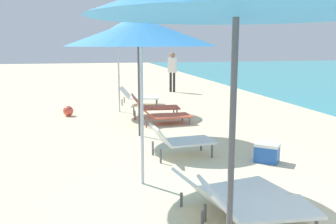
% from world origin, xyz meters
% --- Properties ---
extents(lounger_nearest_shoreside, '(1.39, 0.74, 0.60)m').
position_xyz_m(lounger_nearest_shoreside, '(-0.11, 1.17, 0.29)').
color(lounger_nearest_shoreside, white).
rests_on(lounger_nearest_shoreside, ground).
extents(umbrella_second, '(2.19, 2.19, 2.56)m').
position_xyz_m(umbrella_second, '(-1.16, 2.88, 2.30)').
color(umbrella_second, silver).
rests_on(umbrella_second, ground).
extents(lounger_second_shoreside, '(1.24, 0.73, 0.65)m').
position_xyz_m(lounger_second_shoreside, '(-0.24, 4.10, 0.33)').
color(lounger_second_shoreside, white).
rests_on(lounger_second_shoreside, ground).
extents(lounger_second_inland, '(1.50, 0.93, 0.55)m').
position_xyz_m(lounger_second_inland, '(-0.21, 1.74, 0.26)').
color(lounger_second_inland, white).
rests_on(lounger_second_inland, ground).
extents(umbrella_third, '(2.29, 2.29, 2.86)m').
position_xyz_m(umbrella_third, '(-0.76, 5.90, 2.49)').
color(umbrella_third, '#4C4C51').
rests_on(umbrella_third, ground).
extents(lounger_third_shoreside, '(1.49, 0.78, 0.54)m').
position_xyz_m(lounger_third_shoreside, '(0.06, 7.05, 0.25)').
color(lounger_third_shoreside, '#D8593F').
rests_on(lounger_third_shoreside, ground).
extents(umbrella_farthest, '(2.05, 2.05, 2.73)m').
position_xyz_m(umbrella_farthest, '(-0.92, 9.17, 2.42)').
color(umbrella_farthest, silver).
rests_on(umbrella_farthest, ground).
extents(lounger_farthest_shoreside, '(1.52, 0.99, 0.63)m').
position_xyz_m(lounger_farthest_shoreside, '(-0.12, 10.44, 0.30)').
color(lounger_farthest_shoreside, white).
rests_on(lounger_farthest_shoreside, ground).
extents(lounger_farthest_inland, '(1.43, 0.79, 0.69)m').
position_xyz_m(lounger_farthest_inland, '(-0.02, 8.03, 0.34)').
color(lounger_farthest_inland, '#D8593F').
rests_on(lounger_farthest_inland, ground).
extents(person_walking_near, '(0.42, 0.39, 1.76)m').
position_xyz_m(person_walking_near, '(1.88, 13.63, 1.08)').
color(person_walking_near, '#262628').
rests_on(person_walking_near, ground).
extents(beach_ball, '(0.31, 0.31, 0.31)m').
position_xyz_m(beach_ball, '(-2.49, 8.79, 0.15)').
color(beach_ball, '#E54C38').
rests_on(beach_ball, ground).
extents(cooler_box, '(0.53, 0.52, 0.35)m').
position_xyz_m(cooler_box, '(1.23, 3.44, 0.17)').
color(cooler_box, '#2659B2').
rests_on(cooler_box, ground).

